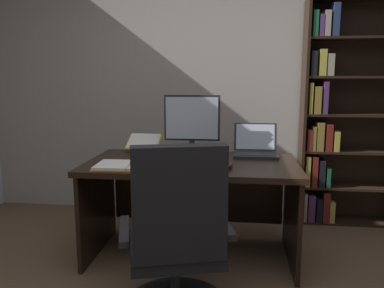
{
  "coord_description": "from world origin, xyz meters",
  "views": [
    {
      "loc": [
        0.19,
        -1.71,
        1.34
      ],
      "look_at": [
        -0.13,
        1.0,
        0.87
      ],
      "focal_mm": 36.47,
      "sensor_mm": 36.0,
      "label": 1
    }
  ],
  "objects_px": {
    "monitor": "(192,125)",
    "reading_stand_with_book": "(143,143)",
    "desk": "(193,185)",
    "notepad": "(166,159)",
    "laptop": "(256,149)",
    "open_binder": "(130,166)",
    "keyboard": "(184,165)",
    "computer_mouse": "(228,165)",
    "bookshelf": "(341,118)",
    "office_chair": "(177,248)",
    "pen": "(169,158)"
  },
  "relations": [
    {
      "from": "laptop",
      "to": "open_binder",
      "type": "height_order",
      "value": "laptop"
    },
    {
      "from": "computer_mouse",
      "to": "open_binder",
      "type": "bearing_deg",
      "value": -175.69
    },
    {
      "from": "monitor",
      "to": "reading_stand_with_book",
      "type": "bearing_deg",
      "value": 171.1
    },
    {
      "from": "keyboard",
      "to": "notepad",
      "type": "height_order",
      "value": "keyboard"
    },
    {
      "from": "desk",
      "to": "office_chair",
      "type": "relative_size",
      "value": 1.51
    },
    {
      "from": "notepad",
      "to": "monitor",
      "type": "bearing_deg",
      "value": 56.91
    },
    {
      "from": "bookshelf",
      "to": "notepad",
      "type": "xyz_separation_m",
      "value": [
        -1.44,
        -0.84,
        -0.24
      ]
    },
    {
      "from": "laptop",
      "to": "notepad",
      "type": "xyz_separation_m",
      "value": [
        -0.67,
        -0.26,
        -0.05
      ]
    },
    {
      "from": "bookshelf",
      "to": "computer_mouse",
      "type": "relative_size",
      "value": 19.33
    },
    {
      "from": "open_binder",
      "to": "pen",
      "type": "distance_m",
      "value": 0.34
    },
    {
      "from": "notepad",
      "to": "office_chair",
      "type": "bearing_deg",
      "value": -75.81
    },
    {
      "from": "keyboard",
      "to": "computer_mouse",
      "type": "distance_m",
      "value": 0.3
    },
    {
      "from": "bookshelf",
      "to": "reading_stand_with_book",
      "type": "xyz_separation_m",
      "value": [
        -1.69,
        -0.53,
        -0.17
      ]
    },
    {
      "from": "desk",
      "to": "reading_stand_with_book",
      "type": "height_order",
      "value": "reading_stand_with_book"
    },
    {
      "from": "keyboard",
      "to": "computer_mouse",
      "type": "height_order",
      "value": "computer_mouse"
    },
    {
      "from": "keyboard",
      "to": "open_binder",
      "type": "bearing_deg",
      "value": -172.15
    },
    {
      "from": "keyboard",
      "to": "laptop",
      "type": "bearing_deg",
      "value": 42.85
    },
    {
      "from": "keyboard",
      "to": "reading_stand_with_book",
      "type": "xyz_separation_m",
      "value": [
        -0.41,
        0.53,
        0.05
      ]
    },
    {
      "from": "monitor",
      "to": "desk",
      "type": "bearing_deg",
      "value": -81.02
    },
    {
      "from": "keyboard",
      "to": "pen",
      "type": "xyz_separation_m",
      "value": [
        -0.14,
        0.21,
        0.0
      ]
    },
    {
      "from": "computer_mouse",
      "to": "reading_stand_with_book",
      "type": "bearing_deg",
      "value": 143.6
    },
    {
      "from": "monitor",
      "to": "reading_stand_with_book",
      "type": "height_order",
      "value": "monitor"
    },
    {
      "from": "office_chair",
      "to": "desk",
      "type": "bearing_deg",
      "value": 75.3
    },
    {
      "from": "computer_mouse",
      "to": "open_binder",
      "type": "distance_m",
      "value": 0.66
    },
    {
      "from": "bookshelf",
      "to": "monitor",
      "type": "bearing_deg",
      "value": -155.22
    },
    {
      "from": "office_chair",
      "to": "computer_mouse",
      "type": "bearing_deg",
      "value": 52.26
    },
    {
      "from": "keyboard",
      "to": "notepad",
      "type": "distance_m",
      "value": 0.27
    },
    {
      "from": "reading_stand_with_book",
      "to": "notepad",
      "type": "bearing_deg",
      "value": -51.71
    },
    {
      "from": "open_binder",
      "to": "computer_mouse",
      "type": "bearing_deg",
      "value": 2.17
    },
    {
      "from": "desk",
      "to": "laptop",
      "type": "height_order",
      "value": "laptop"
    },
    {
      "from": "bookshelf",
      "to": "computer_mouse",
      "type": "height_order",
      "value": "bookshelf"
    },
    {
      "from": "notepad",
      "to": "laptop",
      "type": "bearing_deg",
      "value": 21.04
    },
    {
      "from": "office_chair",
      "to": "open_binder",
      "type": "xyz_separation_m",
      "value": [
        -0.41,
        0.57,
        0.31
      ]
    },
    {
      "from": "keyboard",
      "to": "reading_stand_with_book",
      "type": "distance_m",
      "value": 0.67
    },
    {
      "from": "laptop",
      "to": "open_binder",
      "type": "relative_size",
      "value": 0.69
    },
    {
      "from": "desk",
      "to": "bookshelf",
      "type": "distance_m",
      "value": 1.54
    },
    {
      "from": "keyboard",
      "to": "notepad",
      "type": "relative_size",
      "value": 2.0
    },
    {
      "from": "keyboard",
      "to": "notepad",
      "type": "xyz_separation_m",
      "value": [
        -0.16,
        0.21,
        -0.01
      ]
    },
    {
      "from": "office_chair",
      "to": "pen",
      "type": "bearing_deg",
      "value": 87.22
    },
    {
      "from": "reading_stand_with_book",
      "to": "desk",
      "type": "bearing_deg",
      "value": -31.28
    },
    {
      "from": "desk",
      "to": "computer_mouse",
      "type": "bearing_deg",
      "value": -43.62
    },
    {
      "from": "laptop",
      "to": "open_binder",
      "type": "distance_m",
      "value": 1.01
    },
    {
      "from": "computer_mouse",
      "to": "open_binder",
      "type": "relative_size",
      "value": 0.21
    },
    {
      "from": "monitor",
      "to": "keyboard",
      "type": "relative_size",
      "value": 1.12
    },
    {
      "from": "bookshelf",
      "to": "open_binder",
      "type": "height_order",
      "value": "bookshelf"
    },
    {
      "from": "keyboard",
      "to": "open_binder",
      "type": "relative_size",
      "value": 0.86
    },
    {
      "from": "desk",
      "to": "reading_stand_with_book",
      "type": "distance_m",
      "value": 0.58
    },
    {
      "from": "computer_mouse",
      "to": "desk",
      "type": "bearing_deg",
      "value": 136.38
    },
    {
      "from": "office_chair",
      "to": "monitor",
      "type": "height_order",
      "value": "monitor"
    },
    {
      "from": "laptop",
      "to": "keyboard",
      "type": "bearing_deg",
      "value": -137.15
    }
  ]
}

